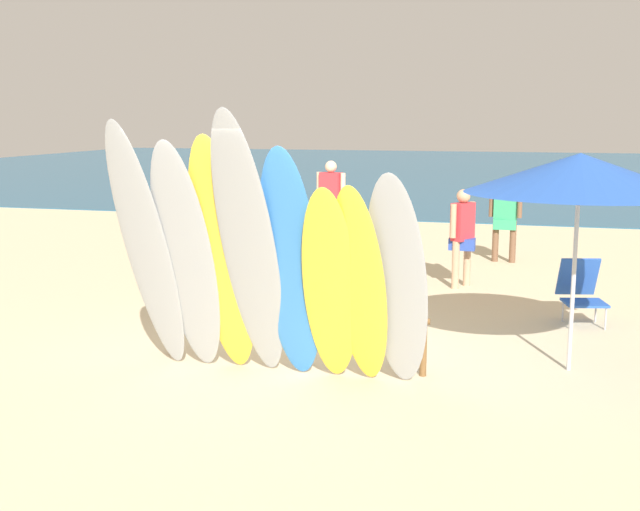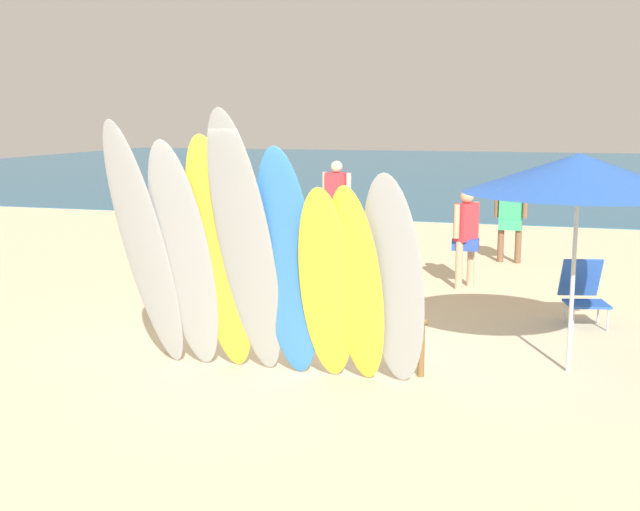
% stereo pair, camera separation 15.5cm
% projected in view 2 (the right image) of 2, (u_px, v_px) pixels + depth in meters
% --- Properties ---
extents(ground, '(60.00, 60.00, 0.00)m').
position_uv_depth(ground, '(449.00, 212.00, 21.61)').
color(ground, beige).
extents(ocean_water, '(60.00, 40.00, 0.02)m').
position_uv_depth(ocean_water, '(493.00, 170.00, 38.44)').
color(ocean_water, '#235B7F').
rests_on(ocean_water, ground).
extents(surfboard_rack, '(2.89, 0.07, 0.60)m').
position_uv_depth(surfboard_rack, '(291.00, 321.00, 8.27)').
color(surfboard_rack, brown).
rests_on(surfboard_rack, ground).
extents(surfboard_grey_0, '(0.60, 1.10, 2.60)m').
position_uv_depth(surfboard_grey_0, '(145.00, 250.00, 7.80)').
color(surfboard_grey_0, '#999EA3').
rests_on(surfboard_grey_0, ground).
extents(surfboard_grey_1, '(0.58, 0.98, 2.41)m').
position_uv_depth(surfboard_grey_1, '(185.00, 260.00, 7.76)').
color(surfboard_grey_1, '#999EA3').
rests_on(surfboard_grey_1, ground).
extents(surfboard_yellow_2, '(0.59, 0.97, 2.46)m').
position_uv_depth(surfboard_yellow_2, '(220.00, 258.00, 7.69)').
color(surfboard_yellow_2, yellow).
rests_on(surfboard_yellow_2, ground).
extents(surfboard_grey_3, '(0.61, 1.18, 2.70)m').
position_uv_depth(surfboard_grey_3, '(246.00, 250.00, 7.49)').
color(surfboard_grey_3, '#999EA3').
rests_on(surfboard_grey_3, ground).
extents(surfboard_blue_4, '(0.59, 0.90, 2.36)m').
position_uv_depth(surfboard_blue_4, '(288.00, 267.00, 7.50)').
color(surfboard_blue_4, '#337AD1').
rests_on(surfboard_blue_4, ground).
extents(surfboard_yellow_5, '(0.59, 0.92, 2.01)m').
position_uv_depth(surfboard_yellow_5, '(327.00, 288.00, 7.45)').
color(surfboard_yellow_5, yellow).
rests_on(surfboard_yellow_5, ground).
extents(surfboard_yellow_6, '(0.58, 0.88, 2.03)m').
position_uv_depth(surfboard_yellow_6, '(357.00, 288.00, 7.39)').
color(surfboard_yellow_6, yellow).
rests_on(surfboard_yellow_6, ground).
extents(surfboard_grey_7, '(0.64, 0.86, 2.14)m').
position_uv_depth(surfboard_grey_7, '(394.00, 284.00, 7.31)').
color(surfboard_grey_7, '#999EA3').
rests_on(surfboard_grey_7, ground).
extents(beachgoer_photographing, '(0.58, 0.25, 1.55)m').
position_uv_depth(beachgoer_photographing, '(511.00, 213.00, 14.03)').
color(beachgoer_photographing, brown).
rests_on(beachgoer_photographing, ground).
extents(beachgoer_strolling, '(0.39, 0.51, 1.52)m').
position_uv_depth(beachgoer_strolling, '(466.00, 232.00, 11.96)').
color(beachgoer_strolling, tan).
rests_on(beachgoer_strolling, ground).
extents(beachgoer_near_rack, '(0.63, 0.33, 1.73)m').
position_uv_depth(beachgoer_near_rack, '(337.00, 197.00, 15.83)').
color(beachgoer_near_rack, beige).
rests_on(beachgoer_near_rack, ground).
extents(beach_chair_red, '(0.65, 0.78, 0.82)m').
position_uv_depth(beach_chair_red, '(583.00, 290.00, 9.96)').
color(beach_chair_red, '#B7B7BC').
rests_on(beach_chair_red, ground).
extents(beach_umbrella, '(2.29, 2.29, 2.25)m').
position_uv_depth(beach_umbrella, '(579.00, 174.00, 7.78)').
color(beach_umbrella, silver).
rests_on(beach_umbrella, ground).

